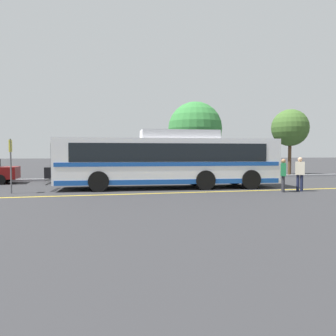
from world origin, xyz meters
TOP-DOWN VIEW (x-y plane):
  - ground_plane at (0.00, 0.00)m, footprint 220.00×220.00m
  - lane_strip_0 at (-0.28, -2.36)m, footprint 31.51×0.20m
  - curb_strip at (-0.28, 6.00)m, footprint 39.51×0.36m
  - transit_bus at (-0.25, -0.16)m, footprint 11.97×3.49m
  - parked_car_1 at (-4.88, 4.81)m, footprint 4.48×2.22m
  - parked_car_2 at (1.07, 5.15)m, footprint 4.75×1.95m
  - pedestrian_0 at (5.66, -3.09)m, footprint 0.47×0.41m
  - pedestrian_1 at (4.69, -3.18)m, footprint 0.39×0.47m
  - bus_stop_sign at (-7.88, -0.85)m, footprint 0.07×0.40m
  - tree_0 at (12.45, 8.06)m, footprint 3.17×3.17m
  - tree_1 at (4.63, 10.42)m, footprint 4.73×4.73m

SIDE VIEW (x-z plane):
  - ground_plane at x=0.00m, z-range 0.00..0.00m
  - lane_strip_0 at x=-0.28m, z-range 0.00..0.01m
  - curb_strip at x=-0.28m, z-range 0.00..0.15m
  - parked_car_2 at x=1.07m, z-range 0.01..1.52m
  - parked_car_1 at x=-4.88m, z-range -0.01..1.57m
  - pedestrian_1 at x=4.69m, z-range 0.10..1.70m
  - pedestrian_0 at x=5.66m, z-range 0.11..1.78m
  - transit_bus at x=-0.25m, z-range -0.01..3.05m
  - bus_stop_sign at x=-7.88m, z-range 0.33..2.86m
  - tree_1 at x=4.63m, z-range 0.82..7.20m
  - tree_0 at x=12.45m, z-range 1.22..6.88m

